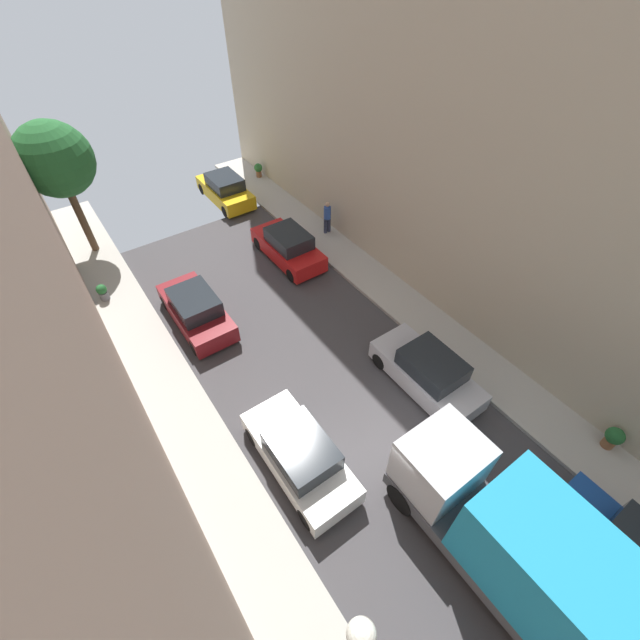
% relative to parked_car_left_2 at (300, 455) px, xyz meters
% --- Properties ---
extents(ground, '(32.00, 32.00, 0.00)m').
position_rel_parked_car_left_2_xyz_m(ground, '(2.70, -1.51, -0.72)').
color(ground, '#423F42').
extents(sidewalk_left, '(2.00, 44.00, 0.15)m').
position_rel_parked_car_left_2_xyz_m(sidewalk_left, '(-2.30, -1.51, -0.64)').
color(sidewalk_left, '#B7B2A8').
rests_on(sidewalk_left, ground).
extents(sidewalk_right, '(2.00, 44.00, 0.15)m').
position_rel_parked_car_left_2_xyz_m(sidewalk_right, '(7.70, -1.51, -0.64)').
color(sidewalk_right, '#B7B2A8').
rests_on(sidewalk_right, ground).
extents(parked_car_left_2, '(1.78, 4.20, 1.57)m').
position_rel_parked_car_left_2_xyz_m(parked_car_left_2, '(0.00, 0.00, 0.00)').
color(parked_car_left_2, white).
rests_on(parked_car_left_2, ground).
extents(parked_car_left_3, '(1.78, 4.20, 1.57)m').
position_rel_parked_car_left_2_xyz_m(parked_car_left_3, '(0.00, 7.71, 0.00)').
color(parked_car_left_3, maroon).
rests_on(parked_car_left_3, ground).
extents(parked_car_right_0, '(1.78, 4.20, 1.57)m').
position_rel_parked_car_left_2_xyz_m(parked_car_right_0, '(5.40, -7.28, 0.00)').
color(parked_car_right_0, '#194799').
rests_on(parked_car_right_0, ground).
extents(parked_car_right_1, '(1.78, 4.20, 1.57)m').
position_rel_parked_car_left_2_xyz_m(parked_car_right_1, '(5.40, 0.01, 0.00)').
color(parked_car_right_1, silver).
rests_on(parked_car_right_1, ground).
extents(parked_car_right_2, '(1.78, 4.20, 1.57)m').
position_rel_parked_car_left_2_xyz_m(parked_car_right_2, '(5.40, 9.27, 0.00)').
color(parked_car_right_2, red).
rests_on(parked_car_right_2, ground).
extents(parked_car_right_3, '(1.78, 4.20, 1.57)m').
position_rel_parked_car_left_2_xyz_m(parked_car_right_3, '(5.40, 16.06, 0.00)').
color(parked_car_right_3, gold).
rests_on(parked_car_right_3, ground).
extents(delivery_truck, '(2.26, 6.60, 3.38)m').
position_rel_parked_car_left_2_xyz_m(delivery_truck, '(2.70, -5.45, 1.07)').
color(delivery_truck, '#4C4C51').
rests_on(delivery_truck, ground).
extents(pedestrian, '(0.40, 0.36, 1.72)m').
position_rel_parked_car_left_2_xyz_m(pedestrian, '(8.17, 9.91, 0.35)').
color(pedestrian, '#2D334C').
rests_on(pedestrian, sidewalk_right).
extents(street_tree_0, '(3.16, 3.16, 6.16)m').
position_rel_parked_car_left_2_xyz_m(street_tree_0, '(-2.18, 15.33, 3.98)').
color(street_tree_0, brown).
rests_on(street_tree_0, sidewalk_left).
extents(potted_plant_1, '(0.43, 0.43, 0.76)m').
position_rel_parked_car_left_2_xyz_m(potted_plant_1, '(-2.81, 11.26, -0.17)').
color(potted_plant_1, slate).
rests_on(potted_plant_1, sidewalk_left).
extents(potted_plant_2, '(0.51, 0.51, 0.83)m').
position_rel_parked_car_left_2_xyz_m(potted_plant_2, '(8.30, 17.39, -0.09)').
color(potted_plant_2, brown).
rests_on(potted_plant_2, sidewalk_right).
extents(potted_plant_3, '(0.55, 0.55, 0.86)m').
position_rel_parked_car_left_2_xyz_m(potted_plant_3, '(8.37, -5.13, -0.08)').
color(potted_plant_3, brown).
rests_on(potted_plant_3, sidewalk_right).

